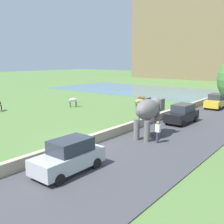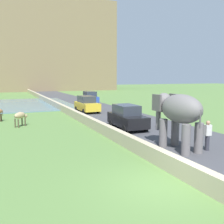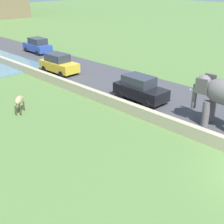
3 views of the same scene
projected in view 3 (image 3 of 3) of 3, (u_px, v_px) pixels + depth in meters
name	position (u px, v px, depth m)	size (l,w,h in m)	color
road_surface	(70.00, 69.00, 29.29)	(7.00, 120.00, 0.06)	#424247
barrier_wall	(48.00, 78.00, 25.41)	(0.40, 110.00, 0.73)	tan
elephant	(222.00, 95.00, 16.84)	(1.60, 3.52, 2.99)	slate
car_blue	(37.00, 46.00, 35.30)	(1.89, 4.05, 1.80)	#2D4CA8
car_yellow	(59.00, 64.00, 27.63)	(1.89, 4.05, 1.80)	gold
car_black	(140.00, 89.00, 21.24)	(1.90, 4.05, 1.80)	black
cow_tan	(19.00, 101.00, 19.26)	(1.22, 1.22, 1.15)	tan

